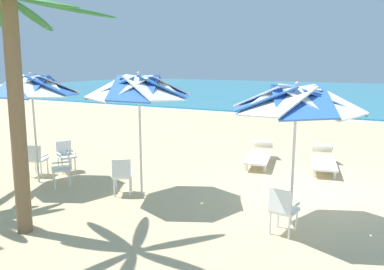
{
  "coord_description": "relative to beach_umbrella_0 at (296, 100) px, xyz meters",
  "views": [
    {
      "loc": [
        1.31,
        -8.88,
        3.03
      ],
      "look_at": [
        -3.47,
        0.5,
        1.0
      ],
      "focal_mm": 35.74,
      "sensor_mm": 36.0,
      "label": 1
    }
  ],
  "objects": [
    {
      "name": "sun_lounger_2",
      "position": [
        -1.83,
        3.93,
        -2.06
      ],
      "size": [
        1.0,
        2.22,
        0.62
      ],
      "color": "white",
      "rests_on": "ground"
    },
    {
      "name": "beach_umbrella_1",
      "position": [
        -3.41,
        0.04,
        0.11
      ],
      "size": [
        2.34,
        2.34,
        2.82
      ],
      "color": "silver",
      "rests_on": "ground"
    },
    {
      "name": "surf_foam",
      "position": [
        0.12,
        14.44,
        -2.34
      ],
      "size": [
        80.0,
        0.7,
        0.01
      ],
      "primitive_type": "cube",
      "color": "white",
      "rests_on": "ground"
    },
    {
      "name": "sea",
      "position": [
        0.12,
        32.74,
        -2.3
      ],
      "size": [
        80.0,
        36.0,
        0.1
      ],
      "primitive_type": "cube",
      "color": "teal",
      "rests_on": "ground"
    },
    {
      "name": "sun_lounger_1",
      "position": [
        -0.03,
        4.19,
        -2.06
      ],
      "size": [
        1.03,
        2.23,
        0.62
      ],
      "color": "white",
      "rests_on": "ground"
    },
    {
      "name": "plastic_chair_0",
      "position": [
        -0.03,
        -0.53,
        -1.85
      ],
      "size": [
        0.5,
        0.52,
        0.87
      ],
      "color": "white",
      "rests_on": "ground"
    },
    {
      "name": "beach_umbrella_2",
      "position": [
        -6.3,
        -0.36,
        0.08
      ],
      "size": [
        2.26,
        2.26,
        2.78
      ],
      "color": "silver",
      "rests_on": "ground"
    },
    {
      "name": "plastic_chair_1",
      "position": [
        -3.82,
        -0.14,
        -1.85
      ],
      "size": [
        0.61,
        0.62,
        0.87
      ],
      "color": "white",
      "rests_on": "ground"
    },
    {
      "name": "plastic_chair_3",
      "position": [
        -6.4,
        0.69,
        -1.85
      ],
      "size": [
        0.61,
        0.6,
        0.87
      ],
      "color": "white",
      "rests_on": "ground"
    },
    {
      "name": "plastic_chair_2",
      "position": [
        -6.77,
        0.01,
        -1.85
      ],
      "size": [
        0.56,
        0.59,
        0.87
      ],
      "color": "white",
      "rests_on": "ground"
    },
    {
      "name": "ground_plane",
      "position": [
        0.12,
        1.98,
        -2.35
      ],
      "size": [
        80.0,
        80.0,
        0.0
      ],
      "primitive_type": "plane",
      "color": "#D3B784"
    },
    {
      "name": "palm_tree_4",
      "position": [
        -4.17,
        -2.5,
        0.47
      ],
      "size": [
        2.88,
        3.08,
        4.11
      ],
      "color": "brown",
      "rests_on": "ground"
    },
    {
      "name": "beach_umbrella_0",
      "position": [
        0.0,
        0.0,
        0.0
      ],
      "size": [
        2.4,
        2.4,
        2.68
      ],
      "color": "silver",
      "rests_on": "ground"
    },
    {
      "name": "plastic_chair_4",
      "position": [
        -5.49,
        -0.27,
        -1.85
      ],
      "size": [
        0.63,
        0.63,
        0.87
      ],
      "color": "white",
      "rests_on": "ground"
    }
  ]
}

